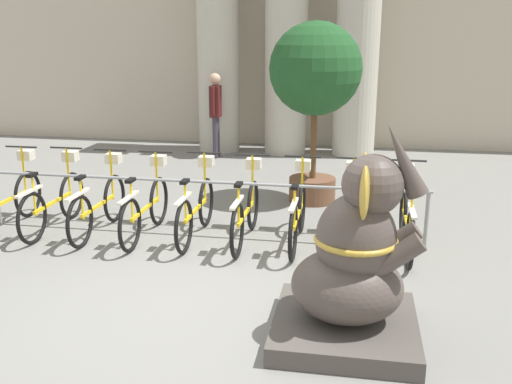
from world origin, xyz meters
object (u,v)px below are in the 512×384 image
object	(u,v)px
bicycle_8	(407,219)
potted_tree	(315,78)
bicycle_7	(351,216)
bicycle_3	(146,206)
bicycle_0	(8,199)
bicycle_2	(99,203)
bicycle_5	(246,211)
bicycle_4	(196,208)
person_pedestrian	(216,107)
bicycle_6	(298,213)
elephant_statue	(353,268)
bicycle_1	(54,200)

from	to	relation	value
bicycle_8	potted_tree	distance (m)	2.83
bicycle_7	bicycle_8	xyz separation A→B (m)	(0.67, -0.01, 0.00)
bicycle_3	bicycle_8	distance (m)	3.36
bicycle_0	bicycle_7	xyz separation A→B (m)	(4.71, 0.05, 0.00)
bicycle_2	bicycle_5	distance (m)	2.02
bicycle_0	bicycle_4	size ratio (longest dim) A/B	1.00
bicycle_7	bicycle_4	bearing A→B (deg)	-179.99
bicycle_0	person_pedestrian	xyz separation A→B (m)	(1.75, 4.97, 0.68)
bicycle_3	bicycle_6	world-z (taller)	same
bicycle_3	bicycle_7	distance (m)	2.69
bicycle_5	elephant_statue	world-z (taller)	elephant_statue
bicycle_1	potted_tree	size ratio (longest dim) A/B	0.62
bicycle_3	potted_tree	bearing A→B (deg)	44.59
bicycle_3	bicycle_7	xyz separation A→B (m)	(2.69, 0.06, 0.00)
bicycle_2	bicycle_6	distance (m)	2.69
bicycle_3	elephant_statue	world-z (taller)	elephant_statue
bicycle_4	person_pedestrian	world-z (taller)	person_pedestrian
bicycle_2	person_pedestrian	size ratio (longest dim) A/B	0.97
potted_tree	bicycle_6	bearing A→B (deg)	-90.78
bicycle_0	elephant_statue	bearing A→B (deg)	-24.84
bicycle_0	potted_tree	world-z (taller)	potted_tree
potted_tree	bicycle_1	bearing A→B (deg)	-149.86
bicycle_0	bicycle_1	distance (m)	0.67
bicycle_3	person_pedestrian	world-z (taller)	person_pedestrian
person_pedestrian	bicycle_6	bearing A→B (deg)	-65.06
person_pedestrian	bicycle_8	bearing A→B (deg)	-53.58
bicycle_2	bicycle_6	size ratio (longest dim) A/B	1.00
bicycle_0	bicycle_5	bearing A→B (deg)	0.50
bicycle_0	bicycle_7	size ratio (longest dim) A/B	1.00
bicycle_5	bicycle_8	world-z (taller)	same
bicycle_8	bicycle_1	bearing A→B (deg)	-179.96
bicycle_2	bicycle_8	bearing A→B (deg)	0.45
bicycle_0	bicycle_3	size ratio (longest dim) A/B	1.00
bicycle_0	bicycle_8	bearing A→B (deg)	0.48
person_pedestrian	potted_tree	xyz separation A→B (m)	(2.32, -2.96, 0.87)
bicycle_1	bicycle_2	world-z (taller)	same
bicycle_6	person_pedestrian	size ratio (longest dim) A/B	0.97
bicycle_1	bicycle_5	xyz separation A→B (m)	(2.69, -0.01, 0.00)
bicycle_6	person_pedestrian	distance (m)	5.48
bicycle_1	bicycle_3	size ratio (longest dim) A/B	1.00
bicycle_2	bicycle_1	bearing A→B (deg)	177.62
bicycle_2	bicycle_8	size ratio (longest dim) A/B	1.00
person_pedestrian	bicycle_2	bearing A→B (deg)	-94.62
bicycle_1	bicycle_6	size ratio (longest dim) A/B	1.00
bicycle_5	bicycle_8	distance (m)	2.02
bicycle_1	bicycle_4	xyz separation A→B (m)	(2.02, 0.01, 0.00)
bicycle_8	bicycle_6	bearing A→B (deg)	179.92
elephant_statue	bicycle_8	bearing A→B (deg)	74.16
elephant_statue	bicycle_6	bearing A→B (deg)	107.55
potted_tree	bicycle_0	bearing A→B (deg)	-153.68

